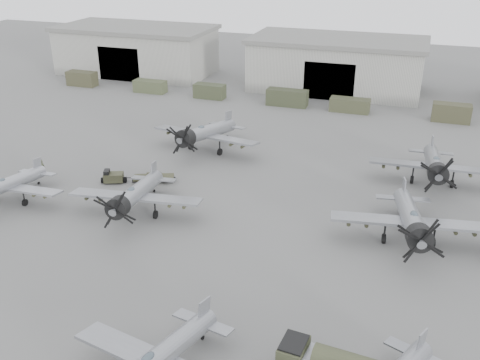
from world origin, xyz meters
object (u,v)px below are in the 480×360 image
at_px(aircraft_mid_0, 6,185).
at_px(tug_trailer, 129,177).
at_px(aircraft_far_0, 204,133).
at_px(aircraft_far_1, 435,165).
at_px(aircraft_mid_1, 134,195).
at_px(ground_crew, 43,168).
at_px(aircraft_mid_2, 412,220).

bearing_deg(aircraft_mid_0, tug_trailer, 40.93).
relative_size(aircraft_far_0, aircraft_far_1, 1.02).
relative_size(aircraft_mid_1, aircraft_far_1, 0.94).
bearing_deg(aircraft_far_1, aircraft_far_0, 174.54).
xyz_separation_m(aircraft_mid_0, aircraft_far_0, (13.22, 18.97, 0.46)).
distance_m(aircraft_mid_0, aircraft_mid_1, 13.35).
bearing_deg(aircraft_far_1, ground_crew, -168.10).
bearing_deg(aircraft_far_0, tug_trailer, -104.19).
bearing_deg(aircraft_far_1, tug_trailer, -166.11).
bearing_deg(ground_crew, aircraft_far_1, -98.29).
bearing_deg(tug_trailer, aircraft_far_0, 45.18).
distance_m(aircraft_mid_1, aircraft_far_0, 17.31).
distance_m(aircraft_mid_2, tug_trailer, 29.60).
xyz_separation_m(aircraft_mid_0, aircraft_mid_1, (13.24, 1.66, 0.26)).
relative_size(aircraft_mid_0, aircraft_mid_1, 0.88).
height_order(aircraft_far_0, tug_trailer, aircraft_far_0).
relative_size(aircraft_far_1, tug_trailer, 1.81).
bearing_deg(aircraft_mid_1, aircraft_far_1, 23.32).
bearing_deg(aircraft_mid_0, aircraft_mid_1, 4.37).
xyz_separation_m(aircraft_mid_2, aircraft_far_0, (-24.84, 14.27, 0.02)).
distance_m(aircraft_mid_0, aircraft_mid_2, 38.34).
xyz_separation_m(aircraft_mid_0, aircraft_mid_2, (38.05, 4.71, 0.44)).
distance_m(aircraft_far_0, aircraft_far_1, 26.61).
distance_m(aircraft_mid_0, tug_trailer, 12.18).
bearing_deg(aircraft_mid_2, aircraft_far_1, 73.14).
height_order(aircraft_mid_0, aircraft_far_0, aircraft_far_0).
height_order(aircraft_mid_2, aircraft_far_1, aircraft_mid_2).
distance_m(aircraft_mid_0, aircraft_far_0, 23.13).
height_order(aircraft_mid_0, tug_trailer, aircraft_mid_0).
relative_size(aircraft_far_0, ground_crew, 7.19).
relative_size(tug_trailer, ground_crew, 3.88).
xyz_separation_m(aircraft_mid_1, aircraft_far_1, (26.57, 16.32, 0.15)).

